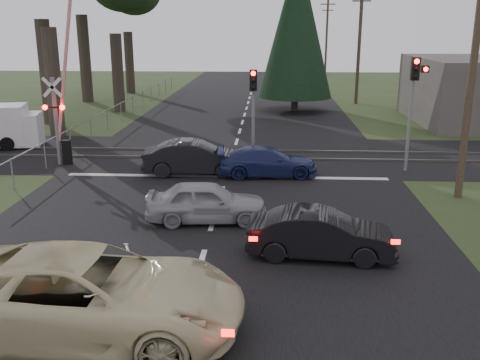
# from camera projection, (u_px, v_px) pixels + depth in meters

# --- Properties ---
(ground) EXTENTS (120.00, 120.00, 0.00)m
(ground) POSITION_uv_depth(u_px,v_px,m) (201.00, 263.00, 13.83)
(ground) COLOR #2D3D1B
(ground) RESTS_ON ground
(road) EXTENTS (14.00, 100.00, 0.01)m
(road) POSITION_uv_depth(u_px,v_px,m) (230.00, 166.00, 23.42)
(road) COLOR black
(road) RESTS_ON ground
(rail_corridor) EXTENTS (120.00, 8.00, 0.01)m
(rail_corridor) POSITION_uv_depth(u_px,v_px,m) (233.00, 155.00, 25.34)
(rail_corridor) COLOR black
(rail_corridor) RESTS_ON ground
(stop_line) EXTENTS (13.00, 0.35, 0.00)m
(stop_line) POSITION_uv_depth(u_px,v_px,m) (226.00, 177.00, 21.70)
(stop_line) COLOR silver
(stop_line) RESTS_ON ground
(rail_near) EXTENTS (120.00, 0.12, 0.10)m
(rail_near) POSITION_uv_depth(u_px,v_px,m) (232.00, 158.00, 24.56)
(rail_near) COLOR #59544C
(rail_near) RESTS_ON ground
(rail_far) EXTENTS (120.00, 0.12, 0.10)m
(rail_far) POSITION_uv_depth(u_px,v_px,m) (234.00, 150.00, 26.10)
(rail_far) COLOR #59544C
(rail_far) RESTS_ON ground
(crossing_signal) EXTENTS (1.62, 0.38, 6.96)m
(crossing_signal) POSITION_uv_depth(u_px,v_px,m) (61.00, 118.00, 23.04)
(crossing_signal) COLOR slate
(crossing_signal) RESTS_ON ground
(traffic_signal_right) EXTENTS (0.68, 0.48, 4.70)m
(traffic_signal_right) POSITION_uv_depth(u_px,v_px,m) (414.00, 92.00, 21.60)
(traffic_signal_right) COLOR slate
(traffic_signal_right) RESTS_ON ground
(traffic_signal_center) EXTENTS (0.32, 0.48, 4.10)m
(traffic_signal_center) POSITION_uv_depth(u_px,v_px,m) (253.00, 100.00, 23.24)
(traffic_signal_center) COLOR slate
(traffic_signal_center) RESTS_ON ground
(utility_pole_near) EXTENTS (1.80, 0.26, 9.00)m
(utility_pole_near) POSITION_uv_depth(u_px,v_px,m) (474.00, 62.00, 17.82)
(utility_pole_near) COLOR #4C3D2D
(utility_pole_near) RESTS_ON ground
(utility_pole_mid) EXTENTS (1.80, 0.26, 9.00)m
(utility_pole_mid) POSITION_uv_depth(u_px,v_px,m) (359.00, 42.00, 40.84)
(utility_pole_mid) COLOR #4C3D2D
(utility_pole_mid) RESTS_ON ground
(utility_pole_far) EXTENTS (1.80, 0.26, 9.00)m
(utility_pole_far) POSITION_uv_depth(u_px,v_px,m) (327.00, 36.00, 64.83)
(utility_pole_far) COLOR #4C3D2D
(utility_pole_far) RESTS_ON ground
(conifer_tree) EXTENTS (5.20, 5.20, 11.00)m
(conifer_tree) POSITION_uv_depth(u_px,v_px,m) (297.00, 24.00, 36.92)
(conifer_tree) COLOR #473D33
(conifer_tree) RESTS_ON ground
(fence_left) EXTENTS (0.10, 36.00, 1.20)m
(fence_left) POSITION_uv_depth(u_px,v_px,m) (128.00, 117.00, 35.83)
(fence_left) COLOR slate
(fence_left) RESTS_ON ground
(cream_coupe) EXTENTS (6.25, 3.02, 1.71)m
(cream_coupe) POSITION_uv_depth(u_px,v_px,m) (88.00, 294.00, 10.44)
(cream_coupe) COLOR beige
(cream_coupe) RESTS_ON ground
(dark_hatchback) EXTENTS (3.94, 1.64, 1.27)m
(dark_hatchback) POSITION_uv_depth(u_px,v_px,m) (321.00, 234.00, 14.02)
(dark_hatchback) COLOR black
(dark_hatchback) RESTS_ON ground
(silver_car) EXTENTS (3.84, 1.79, 1.27)m
(silver_car) POSITION_uv_depth(u_px,v_px,m) (207.00, 202.00, 16.60)
(silver_car) COLOR #989B9F
(silver_car) RESTS_ON ground
(blue_sedan) EXTENTS (4.19, 1.99, 1.18)m
(blue_sedan) POSITION_uv_depth(u_px,v_px,m) (267.00, 162.00, 21.71)
(blue_sedan) COLOR navy
(blue_sedan) RESTS_ON ground
(dark_car_far) EXTENTS (4.30, 1.72, 1.39)m
(dark_car_far) POSITION_uv_depth(u_px,v_px,m) (195.00, 158.00, 21.89)
(dark_car_far) COLOR black
(dark_car_far) RESTS_ON ground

